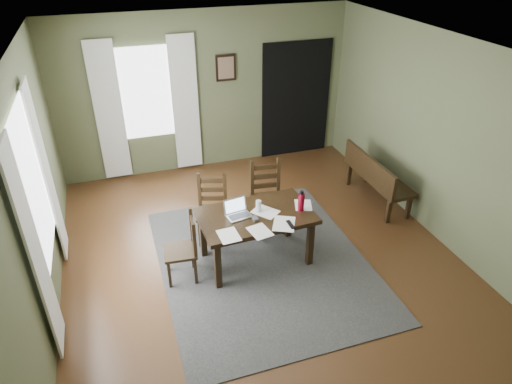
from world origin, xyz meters
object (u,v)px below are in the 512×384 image
object	(u,v)px
chair_end	(184,249)
water_bottle	(301,202)
chair_back_right	(267,197)
chair_back_left	(212,209)
bench	(375,175)
laptop	(237,211)
dining_table	(256,220)

from	to	relation	value
chair_end	water_bottle	world-z (taller)	water_bottle
water_bottle	chair_back_right	bearing A→B (deg)	102.35
chair_back_left	bench	xyz separation A→B (m)	(2.63, 0.16, 0.01)
bench	laptop	size ratio (longest dim) A/B	4.26
dining_table	laptop	world-z (taller)	laptop
chair_end	laptop	distance (m)	0.79
chair_back_right	laptop	bearing A→B (deg)	-128.45
chair_end	chair_back_left	world-z (taller)	chair_back_left
dining_table	bench	size ratio (longest dim) A/B	1.03
dining_table	water_bottle	world-z (taller)	water_bottle
laptop	bench	bearing A→B (deg)	8.30
dining_table	bench	world-z (taller)	bench
chair_end	bench	distance (m)	3.27
laptop	water_bottle	distance (m)	0.81
chair_back_left	bench	size ratio (longest dim) A/B	0.67
dining_table	chair_back_left	bearing A→B (deg)	118.39
dining_table	chair_end	bearing A→B (deg)	-179.87
dining_table	chair_end	distance (m)	0.95
chair_back_left	chair_back_right	world-z (taller)	chair_back_right
dining_table	water_bottle	bearing A→B (deg)	-11.82
chair_back_left	chair_back_right	bearing A→B (deg)	18.39
chair_back_left	dining_table	bearing A→B (deg)	-41.56
bench	laptop	xyz separation A→B (m)	(-2.45, -0.77, 0.30)
bench	water_bottle	bearing A→B (deg)	118.89
dining_table	laptop	bearing A→B (deg)	162.33
chair_back_left	laptop	xyz separation A→B (m)	(0.18, -0.61, 0.31)
chair_end	laptop	bearing A→B (deg)	103.71
chair_back_right	bench	size ratio (longest dim) A/B	0.72
chair_back_right	water_bottle	distance (m)	0.86
chair_back_right	laptop	size ratio (longest dim) A/B	3.08
dining_table	chair_end	size ratio (longest dim) A/B	1.64
chair_back_right	bench	xyz separation A→B (m)	(1.82, 0.14, -0.03)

